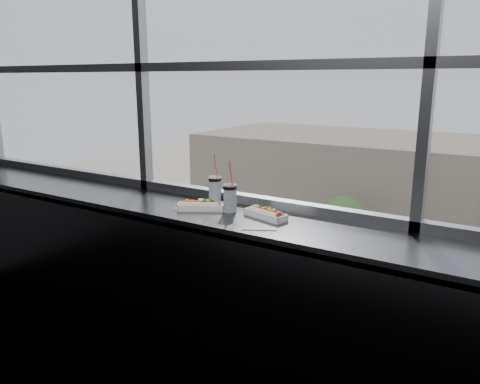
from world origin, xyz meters
The scene contains 18 objects.
wall_back_lower centered at (0.00, 1.50, 0.55)m, with size 6.00×6.00×0.00m, color black.
window_glass centered at (0.00, 1.52, 2.30)m, with size 6.00×6.00×0.00m, color silver.
window_mullions centered at (0.00, 1.50, 2.30)m, with size 6.00×0.08×2.40m, color gray, non-canonical shape.
counter centered at (0.00, 1.23, 1.07)m, with size 6.00×0.55×0.06m, color #585A5D.
counter_fascia centered at (0.00, 0.97, 0.55)m, with size 6.00×0.04×1.04m, color #585A5D.
hotdog_tray_left centered at (-0.26, 1.20, 1.13)m, with size 0.31×0.23×0.07m.
hotdog_tray_right centered at (0.18, 1.27, 1.13)m, with size 0.30×0.17×0.07m.
soda_cup_left centered at (-0.29, 1.41, 1.20)m, with size 0.09×0.09×0.34m.
soda_cup_right centered at (-0.08, 1.27, 1.20)m, with size 0.09×0.09×0.33m.
loose_straw centered at (0.26, 1.04, 1.10)m, with size 0.01×0.01×0.20m, color white.
wrapper centered at (-0.37, 1.13, 1.11)m, with size 0.09×0.07×0.02m, color silver.
street_asphalt centered at (0.00, 21.50, -10.97)m, with size 80.00×10.00×0.06m, color black.
car_near_a centered at (-15.14, 17.50, -9.91)m, with size 6.17×2.57×2.06m, color silver.
car_near_b centered at (-8.09, 17.50, -9.83)m, with size 6.68×2.78×2.23m, color #323232.
car_far_a centered at (-8.46, 25.50, -9.99)m, with size 5.71×2.38×1.90m, color black.
car_near_c centered at (-1.61, 17.50, -9.83)m, with size 6.64×2.77×2.21m, color #B90C10.
pedestrian_b centered at (-1.17, 28.41, -9.99)m, with size 0.86×0.65×1.94m, color #66605B.
tree_left centered at (-9.02, 29.50, -7.64)m, with size 3.17×3.17×4.95m.
Camera 1 is at (1.48, -1.12, 1.92)m, focal length 35.00 mm.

